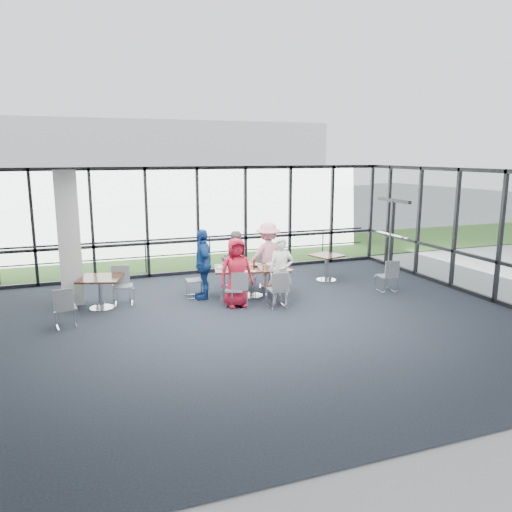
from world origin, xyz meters
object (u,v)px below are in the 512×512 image
object	(u,v)px
chair_main_fl	(234,272)
chair_spare_lb	(123,286)
chair_main_end	(195,280)
diner_far_left	(235,260)
main_table	(252,272)
diner_near_right	(281,271)
side_table_right	(327,259)
diner_far_right	(268,255)
chair_spare_r	(387,276)
diner_near_left	(236,273)
chair_main_nl	(234,290)
diner_end	(203,264)
chair_main_fr	(267,271)
side_table_left	(100,282)
chair_main_nr	(277,290)
chair_spare_la	(65,308)
structural_column	(69,238)

from	to	relation	value
chair_main_fl	chair_spare_lb	bearing A→B (deg)	22.52
chair_spare_lb	chair_main_end	bearing A→B (deg)	-172.32
diner_far_left	chair_main_end	size ratio (longest dim) A/B	1.80
main_table	diner_near_right	world-z (taller)	diner_near_right
side_table_right	diner_far_right	xyz separation A→B (m)	(-1.83, -0.10, 0.26)
diner_far_left	chair_spare_r	world-z (taller)	diner_far_left
diner_near_left	chair_spare_r	distance (m)	4.10
chair_spare_lb	chair_spare_r	world-z (taller)	chair_spare_lb
diner_near_left	chair_main_nl	world-z (taller)	diner_near_left
diner_near_right	diner_end	distance (m)	1.98
main_table	chair_main_fr	bearing A→B (deg)	59.59
chair_spare_lb	chair_main_nl	bearing A→B (deg)	162.53
main_table	chair_main_fr	distance (m)	1.02
side_table_right	side_table_left	bearing A→B (deg)	-174.98
chair_main_nl	chair_main_nr	size ratio (longest dim) A/B	0.99
chair_main_end	chair_spare_r	bearing A→B (deg)	77.88
main_table	chair_spare_la	distance (m)	4.49
diner_near_left	chair_main_fr	size ratio (longest dim) A/B	1.82
diner_near_left	diner_far_right	xyz separation A→B (m)	(1.33, 1.35, 0.06)
side_table_left	chair_main_fl	size ratio (longest dim) A/B	1.36
chair_main_nl	diner_near_right	bearing A→B (deg)	15.90
diner_near_right	chair_main_nr	xyz separation A→B (m)	(-0.19, -0.19, -0.39)
chair_main_fl	chair_main_fr	distance (m)	0.90
diner_far_left	main_table	bearing A→B (deg)	104.31
chair_spare_la	chair_main_fl	bearing A→B (deg)	15.27
structural_column	diner_far_right	xyz separation A→B (m)	(4.96, -0.26, -0.72)
side_table_right	diner_end	size ratio (longest dim) A/B	0.56
side_table_right	chair_main_nr	bearing A→B (deg)	-141.16
chair_spare_r	diner_far_left	bearing A→B (deg)	165.08
chair_main_nr	chair_spare_r	xyz separation A→B (m)	(3.21, 0.26, -0.01)
diner_far_left	chair_main_nr	xyz separation A→B (m)	(0.44, -1.86, -0.36)
chair_main_nl	structural_column	bearing A→B (deg)	179.03
chair_main_fr	chair_spare_la	world-z (taller)	chair_main_fr
chair_spare_r	chair_spare_la	bearing A→B (deg)	-170.95
chair_main_fr	diner_near_right	bearing A→B (deg)	101.50
side_table_right	chair_spare_la	distance (m)	7.14
diner_near_left	diner_far_right	distance (m)	1.90
chair_main_nl	side_table_right	bearing A→B (deg)	48.97
diner_far_left	chair_main_end	bearing A→B (deg)	18.44
main_table	chair_main_nr	distance (m)	1.11
diner_near_right	chair_main_nl	bearing A→B (deg)	-160.98
side_table_right	chair_main_fl	size ratio (longest dim) A/B	1.15
chair_main_nl	chair_main_fr	size ratio (longest dim) A/B	0.93
chair_spare_lb	chair_main_fr	bearing A→B (deg)	-168.01
chair_spare_la	chair_spare_lb	bearing A→B (deg)	35.97
chair_main_fl	chair_main_fr	size ratio (longest dim) A/B	0.95
diner_end	chair_spare_la	distance (m)	3.43
main_table	diner_near_left	bearing A→B (deg)	-119.38
side_table_left	diner_far_left	xyz separation A→B (m)	(3.44, 0.55, 0.14)
structural_column	chair_main_fl	size ratio (longest dim) A/B	3.77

